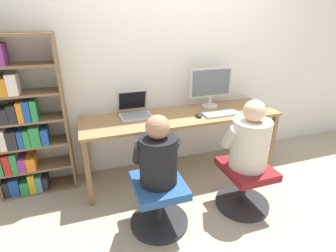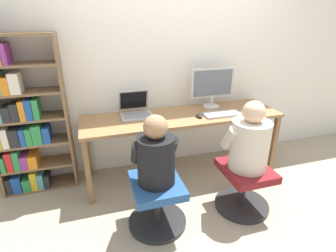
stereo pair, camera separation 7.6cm
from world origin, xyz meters
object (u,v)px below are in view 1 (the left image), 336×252
Objects in this scene: desktop_monitor at (211,86)px; laptop at (135,111)px; keyboard at (221,114)px; office_chair_right at (159,201)px; bookshelf at (19,125)px; office_chair_left at (244,183)px; person_at_monitor at (250,140)px; person_at_laptop at (158,155)px.

desktop_monitor is 1.49× the size of laptop.
laptop is 0.93m from keyboard.
bookshelf is (-1.12, 0.89, 0.51)m from office_chair_right.
desktop_monitor is at bearing -0.25° from bookshelf.
bookshelf is (-1.97, 0.91, 0.51)m from office_chair_left.
office_chair_left is (0.85, -0.87, -0.53)m from laptop.
desktop_monitor is at bearing 86.60° from person_at_monitor.
laptop is 0.59× the size of person_at_laptop.
person_at_monitor is (-0.04, -0.60, -0.03)m from keyboard.
laptop reaches higher than office_chair_left.
laptop is at bearing 163.11° from keyboard.
laptop is at bearing -178.48° from desktop_monitor.
office_chair_left is 1.00× the size of office_chair_right.
office_chair_right is (0.00, -0.85, -0.53)m from laptop.
keyboard is 0.78m from office_chair_left.
laptop is 0.68× the size of office_chair_left.
person_at_monitor is at bearing -24.62° from bookshelf.
person_at_monitor is (0.84, -0.01, 0.46)m from office_chair_right.
office_chair_right is at bearing -146.43° from keyboard.
keyboard is at bearing -93.02° from desktop_monitor.
desktop_monitor is 1.15m from office_chair_left.
bookshelf is at bearing 141.73° from office_chair_right.
person_at_laptop is (-0.90, -0.87, -0.28)m from desktop_monitor.
person_at_monitor reaches higher than office_chair_right.
laptop is (-0.90, -0.02, -0.19)m from desktop_monitor.
keyboard is at bearing -8.56° from bookshelf.
bookshelf reaches higher than desktop_monitor.
laptop is at bearing 90.33° from office_chair_right.
office_chair_left is 0.95m from person_at_laptop.
person_at_laptop reaches higher than laptop.
desktop_monitor is 0.93m from person_at_monitor.
desktop_monitor reaches higher than laptop.
keyboard is at bearing 33.39° from person_at_laptop.
keyboard reaches higher than office_chair_left.
keyboard is (-0.02, -0.29, -0.23)m from desktop_monitor.
bookshelf is (-1.12, 0.88, 0.06)m from person_at_laptop.
desktop_monitor is at bearing 86.98° from keyboard.
person_at_monitor is 0.40× the size of bookshelf.
office_chair_left is (-0.05, -0.90, -0.73)m from desktop_monitor.
laptop is at bearing 134.33° from person_at_monitor.
person_at_monitor is at bearing 90.00° from office_chair_left.
keyboard is 0.77× the size of office_chair_left.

